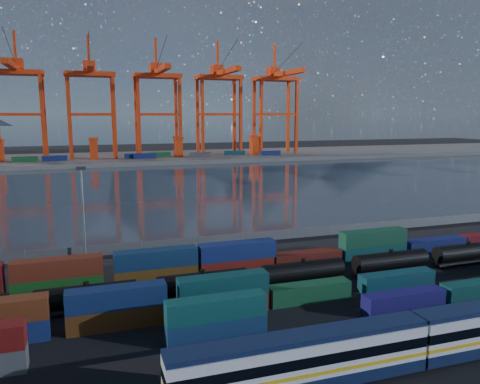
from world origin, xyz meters
name	(u,v)px	position (x,y,z in m)	size (l,w,h in m)	color
ground	(305,293)	(0.00, 0.00, 0.00)	(700.00, 700.00, 0.00)	black
harbor_water	(174,187)	(0.00, 105.00, 0.01)	(700.00, 700.00, 0.00)	#2E3843
far_quay	(140,158)	(0.00, 210.00, 1.00)	(700.00, 70.00, 2.00)	#514F4C
distant_mountains	(110,54)	(63.02, 1600.00, 220.29)	(2470.00, 1100.00, 520.00)	#1E2630
container_row_south	(426,291)	(13.01, -9.48, 2.26)	(138.60, 2.36, 5.02)	#3A3D3E
container_row_mid	(324,285)	(1.51, -2.87, 2.06)	(141.08, 2.40, 5.11)	#45474B
container_row_north	(214,264)	(-10.71, 10.40, 2.18)	(141.64, 2.52, 5.37)	navy
tanker_string	(203,284)	(-14.42, 3.00, 2.03)	(106.18, 2.83, 4.05)	black
waterfront_fence	(243,238)	(0.00, 28.00, 1.00)	(160.12, 0.12, 2.20)	#595B5E
yard_light_mast	(83,209)	(-30.00, 26.00, 9.30)	(1.60, 0.40, 16.60)	slate
gantry_cranes	(125,85)	(-7.50, 203.24, 40.66)	(200.51, 48.98, 66.33)	red
quay_containers	(122,156)	(-11.00, 195.46, 3.30)	(172.58, 10.99, 2.60)	navy
straddle_carriers	(137,147)	(-2.50, 200.00, 7.82)	(140.00, 7.00, 11.10)	red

